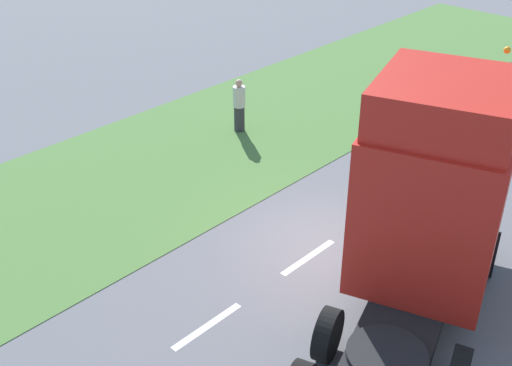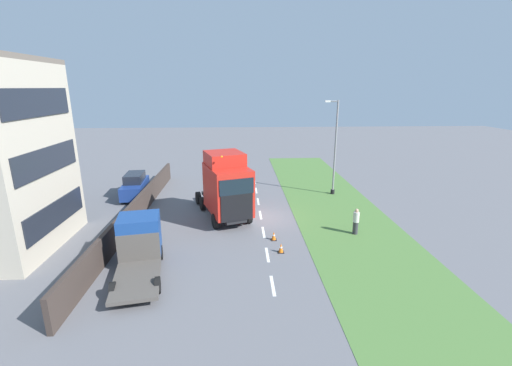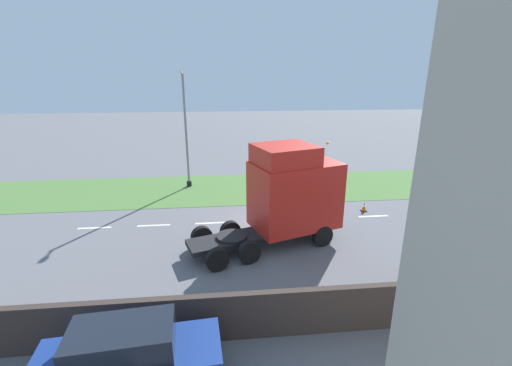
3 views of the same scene
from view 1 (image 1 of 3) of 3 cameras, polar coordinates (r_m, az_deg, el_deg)
name	(u,v)px [view 1 (image 1 of 3)]	position (r m, az deg, el deg)	size (l,w,h in m)	color
ground_plane	(327,245)	(15.54, 6.32, -5.46)	(120.00, 120.00, 0.00)	slate
grass_verge	(167,163)	(19.15, -7.93, 1.79)	(7.00, 44.00, 0.01)	#4C7538
lane_markings	(308,257)	(15.09, 4.67, -6.59)	(0.16, 21.00, 0.00)	white
lorry_cab	(436,191)	(13.19, 15.71, -0.66)	(4.77, 7.73, 5.09)	black
pedestrian	(239,106)	(20.62, -1.50, 6.85)	(0.39, 0.39, 1.76)	#333338
traffic_cone_lead	(419,149)	(19.78, 14.27, 2.96)	(0.36, 0.36, 0.58)	black
traffic_cone_trailing	(394,172)	(18.33, 12.18, 0.98)	(0.36, 0.36, 0.58)	black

